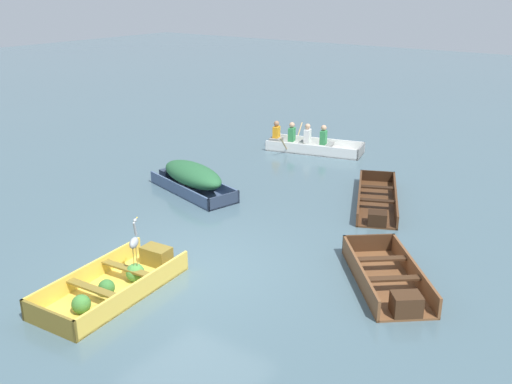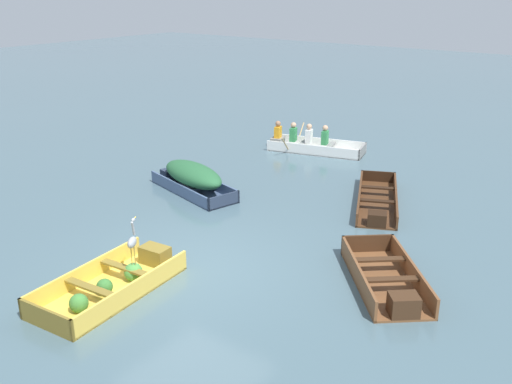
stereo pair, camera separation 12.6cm
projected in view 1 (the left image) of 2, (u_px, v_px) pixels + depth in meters
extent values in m
plane|color=#47606B|center=(193.00, 269.00, 10.98)|extent=(80.00, 80.00, 0.00)
cube|color=#E5BC47|center=(112.00, 292.00, 10.11)|extent=(1.49, 2.91, 0.04)
cube|color=#E5BC47|center=(87.00, 275.00, 10.34)|extent=(0.30, 2.80, 0.39)
cube|color=#E5BC47|center=(137.00, 292.00, 9.77)|extent=(0.30, 2.80, 0.39)
cube|color=olive|center=(48.00, 321.00, 8.94)|extent=(1.24, 0.16, 0.39)
cube|color=olive|center=(157.00, 255.00, 11.03)|extent=(0.59, 0.41, 0.35)
cube|color=olive|center=(127.00, 269.00, 10.36)|extent=(1.15, 0.26, 0.04)
cube|color=olive|center=(93.00, 289.00, 9.68)|extent=(1.15, 0.26, 0.04)
sphere|color=#4C9342|center=(135.00, 273.00, 10.39)|extent=(0.34, 0.34, 0.34)
sphere|color=#387533|center=(107.00, 287.00, 9.93)|extent=(0.29, 0.29, 0.29)
sphere|color=#428438|center=(81.00, 304.00, 9.39)|extent=(0.32, 0.32, 0.32)
cube|color=brown|center=(386.00, 282.00, 10.45)|extent=(2.47, 2.63, 0.04)
cube|color=brown|center=(414.00, 272.00, 10.42)|extent=(1.70, 1.97, 0.40)
cube|color=brown|center=(359.00, 274.00, 10.35)|extent=(1.70, 1.97, 0.40)
cube|color=#3F2716|center=(368.00, 244.00, 11.56)|extent=(0.84, 0.73, 0.40)
cube|color=#3F2716|center=(406.00, 304.00, 9.35)|extent=(0.60, 0.58, 0.36)
cube|color=#3F2716|center=(393.00, 279.00, 9.99)|extent=(0.83, 0.75, 0.04)
cube|color=#3F2716|center=(381.00, 259.00, 10.71)|extent=(0.83, 0.75, 0.04)
cube|color=#4C2D19|center=(377.00, 202.00, 14.23)|extent=(2.21, 3.34, 0.04)
cube|color=#4C2D19|center=(395.00, 198.00, 14.10)|extent=(1.40, 2.97, 0.33)
cube|color=#4C2D19|center=(359.00, 196.00, 14.26)|extent=(1.40, 2.97, 0.33)
cube|color=black|center=(377.00, 177.00, 15.65)|extent=(0.87, 0.44, 0.33)
cube|color=black|center=(377.00, 218.00, 12.85)|extent=(0.53, 0.50, 0.30)
cube|color=black|center=(377.00, 201.00, 13.71)|extent=(0.82, 0.49, 0.04)
cube|color=black|center=(377.00, 187.00, 14.60)|extent=(0.82, 0.49, 0.04)
cube|color=#475B7F|center=(193.00, 192.00, 14.97)|extent=(2.92, 1.62, 0.04)
cube|color=#475B7F|center=(178.00, 190.00, 14.65)|extent=(2.69, 0.76, 0.33)
cube|color=#475B7F|center=(207.00, 183.00, 15.18)|extent=(2.69, 0.76, 0.33)
cube|color=#273246|center=(224.00, 201.00, 13.92)|extent=(0.29, 0.93, 0.33)
cube|color=#273246|center=(169.00, 175.00, 15.79)|extent=(0.46, 0.50, 0.29)
cube|color=#273246|center=(184.00, 180.00, 15.19)|extent=(0.37, 0.86, 0.04)
cube|color=#273246|center=(202.00, 188.00, 14.58)|extent=(0.37, 0.86, 0.04)
ellipsoid|color=#286038|center=(193.00, 174.00, 14.80)|extent=(2.43, 1.45, 0.56)
cube|color=white|center=(315.00, 151.00, 18.58)|extent=(3.22, 1.76, 0.04)
cube|color=white|center=(311.00, 150.00, 18.11)|extent=(2.98, 0.81, 0.34)
cube|color=white|center=(319.00, 143.00, 18.95)|extent=(2.98, 0.81, 0.34)
cube|color=gray|center=(361.00, 151.00, 18.01)|extent=(0.30, 1.00, 0.34)
cube|color=gray|center=(276.00, 142.00, 18.99)|extent=(0.46, 0.54, 0.31)
cube|color=gray|center=(302.00, 143.00, 18.66)|extent=(0.39, 0.93, 0.04)
cube|color=gray|center=(329.00, 145.00, 18.34)|extent=(0.39, 0.93, 0.04)
cube|color=#338C4C|center=(323.00, 138.00, 18.33)|extent=(0.24, 0.32, 0.44)
sphere|color=tan|center=(324.00, 128.00, 18.22)|extent=(0.18, 0.18, 0.18)
cube|color=white|center=(307.00, 136.00, 18.51)|extent=(0.24, 0.32, 0.44)
sphere|color=tan|center=(308.00, 126.00, 18.40)|extent=(0.18, 0.18, 0.18)
cube|color=#338C4C|center=(292.00, 134.00, 18.70)|extent=(0.24, 0.32, 0.44)
sphere|color=tan|center=(292.00, 125.00, 18.59)|extent=(0.18, 0.18, 0.18)
cube|color=orange|center=(276.00, 133.00, 18.88)|extent=(0.24, 0.32, 0.44)
sphere|color=#9E7051|center=(277.00, 124.00, 18.77)|extent=(0.18, 0.18, 0.18)
cylinder|color=tan|center=(284.00, 144.00, 18.02)|extent=(0.20, 0.63, 0.55)
cylinder|color=tan|center=(299.00, 132.00, 19.44)|extent=(0.20, 0.63, 0.55)
cylinder|color=olive|center=(133.00, 256.00, 10.23)|extent=(0.02, 0.02, 0.35)
cylinder|color=olive|center=(137.00, 256.00, 10.23)|extent=(0.02, 0.02, 0.35)
ellipsoid|color=#93999E|center=(134.00, 243.00, 10.14)|extent=(0.28, 0.35, 0.18)
cylinder|color=#93999E|center=(135.00, 229.00, 10.17)|extent=(0.10, 0.12, 0.28)
ellipsoid|color=#93999E|center=(135.00, 220.00, 10.16)|extent=(0.11, 0.13, 0.06)
cone|color=gold|center=(136.00, 219.00, 10.23)|extent=(0.07, 0.10, 0.02)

